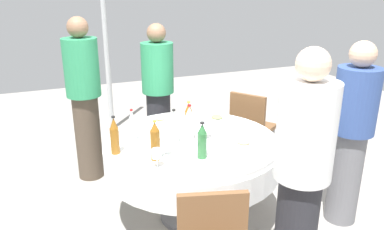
% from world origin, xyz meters
% --- Properties ---
extents(ground_plane, '(10.00, 10.00, 0.00)m').
position_xyz_m(ground_plane, '(0.00, 0.00, 0.00)').
color(ground_plane, gray).
extents(dining_table, '(1.46, 1.46, 0.74)m').
position_xyz_m(dining_table, '(0.00, 0.00, 0.59)').
color(dining_table, white).
rests_on(dining_table, ground_plane).
extents(bottle_amber_outer, '(0.06, 0.06, 0.29)m').
position_xyz_m(bottle_amber_outer, '(-0.11, 0.01, 0.88)').
color(bottle_amber_outer, '#8C5619').
rests_on(bottle_amber_outer, dining_table).
extents(bottle_green_south, '(0.07, 0.07, 0.28)m').
position_xyz_m(bottle_green_south, '(0.36, -0.07, 0.87)').
color(bottle_green_south, '#2D6B38').
rests_on(bottle_green_south, dining_table).
extents(bottle_clear_left, '(0.06, 0.06, 0.27)m').
position_xyz_m(bottle_clear_left, '(-0.15, -0.46, 0.87)').
color(bottle_clear_left, silver).
rests_on(bottle_clear_left, dining_table).
extents(bottle_clear_right, '(0.06, 0.06, 0.29)m').
position_xyz_m(bottle_clear_right, '(0.05, -0.17, 0.88)').
color(bottle_clear_right, silver).
rests_on(bottle_clear_right, dining_table).
extents(bottle_amber_mid, '(0.07, 0.07, 0.30)m').
position_xyz_m(bottle_amber_mid, '(0.04, -0.64, 0.88)').
color(bottle_amber_mid, '#8C5619').
rests_on(bottle_amber_mid, dining_table).
extents(bottle_clear_front, '(0.07, 0.07, 0.31)m').
position_xyz_m(bottle_clear_front, '(0.02, -0.03, 0.88)').
color(bottle_clear_front, silver).
rests_on(bottle_clear_front, dining_table).
extents(bottle_amber_inner, '(0.07, 0.07, 0.30)m').
position_xyz_m(bottle_amber_inner, '(0.26, -0.39, 0.88)').
color(bottle_amber_inner, '#8C5619').
rests_on(bottle_amber_inner, dining_table).
extents(wine_glass_right, '(0.07, 0.07, 0.14)m').
position_xyz_m(wine_glass_right, '(0.38, -0.42, 0.84)').
color(wine_glass_right, white).
rests_on(wine_glass_right, dining_table).
extents(wine_glass_mid, '(0.06, 0.06, 0.15)m').
position_xyz_m(wine_glass_mid, '(0.23, -0.30, 0.84)').
color(wine_glass_mid, white).
rests_on(wine_glass_mid, dining_table).
extents(wine_glass_front, '(0.07, 0.07, 0.15)m').
position_xyz_m(wine_glass_front, '(0.04, 0.11, 0.85)').
color(wine_glass_front, white).
rests_on(wine_glass_front, dining_table).
extents(plate_rear, '(0.25, 0.25, 0.04)m').
position_xyz_m(plate_rear, '(0.27, 0.33, 0.75)').
color(plate_rear, white).
rests_on(plate_rear, dining_table).
extents(plate_west, '(0.25, 0.25, 0.02)m').
position_xyz_m(plate_west, '(-0.17, -0.17, 0.75)').
color(plate_west, white).
rests_on(plate_west, dining_table).
extents(plate_far, '(0.26, 0.26, 0.04)m').
position_xyz_m(plate_far, '(-0.34, 0.40, 0.75)').
color(plate_far, white).
rests_on(plate_far, dining_table).
extents(plate_near, '(0.21, 0.21, 0.04)m').
position_xyz_m(plate_near, '(-0.51, -0.11, 0.75)').
color(plate_near, white).
rests_on(plate_near, dining_table).
extents(knife_south, '(0.04, 0.18, 0.00)m').
position_xyz_m(knife_south, '(-0.04, 0.34, 0.74)').
color(knife_south, silver).
rests_on(knife_south, dining_table).
extents(fork_left, '(0.18, 0.06, 0.00)m').
position_xyz_m(fork_left, '(0.44, -0.28, 0.74)').
color(fork_left, silver).
rests_on(fork_left, dining_table).
extents(fork_right, '(0.09, 0.17, 0.00)m').
position_xyz_m(fork_right, '(0.02, -0.38, 0.74)').
color(fork_right, silver).
rests_on(fork_right, dining_table).
extents(folded_napkin, '(0.13, 0.13, 0.02)m').
position_xyz_m(folded_napkin, '(-0.37, -0.41, 0.75)').
color(folded_napkin, white).
rests_on(folded_napkin, dining_table).
extents(person_outer, '(0.34, 0.34, 1.67)m').
position_xyz_m(person_outer, '(-1.11, -0.71, 0.87)').
color(person_outer, '#4C3F33').
rests_on(person_outer, ground_plane).
extents(person_south, '(0.34, 0.34, 1.55)m').
position_xyz_m(person_south, '(0.53, 1.18, 0.81)').
color(person_south, slate).
rests_on(person_south, ground_plane).
extents(person_left, '(0.34, 0.34, 1.58)m').
position_xyz_m(person_left, '(-1.10, 0.06, 0.82)').
color(person_left, '#26262B').
rests_on(person_left, ground_plane).
extents(person_right, '(0.34, 0.34, 1.64)m').
position_xyz_m(person_right, '(1.05, 0.27, 0.86)').
color(person_right, '#26262B').
rests_on(person_right, ground_plane).
extents(chair_inner, '(0.55, 0.55, 0.87)m').
position_xyz_m(chair_inner, '(-0.64, 0.95, 0.52)').
color(chair_inner, brown).
rests_on(chair_inner, ground_plane).
extents(tent_pole_secondary, '(0.07, 0.07, 2.48)m').
position_xyz_m(tent_pole_secondary, '(-2.41, -0.23, 1.24)').
color(tent_pole_secondary, '#B2B5B7').
rests_on(tent_pole_secondary, ground_plane).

